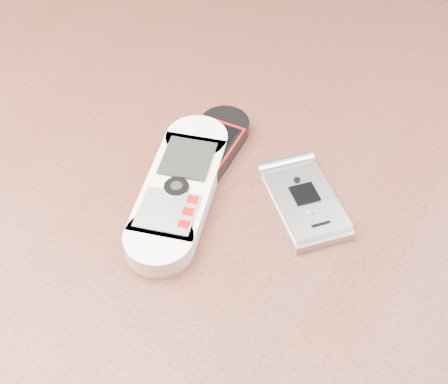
{
  "coord_description": "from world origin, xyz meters",
  "views": [
    {
      "loc": [
        0.16,
        -0.31,
        1.15
      ],
      "look_at": [
        0.01,
        0.0,
        0.76
      ],
      "focal_mm": 50.0,
      "sensor_mm": 36.0,
      "label": 1
    }
  ],
  "objects_px": {
    "nokia_black_red": "(199,162)",
    "motorola_razr": "(305,201)",
    "nokia_white": "(179,188)",
    "table": "(219,268)"
  },
  "relations": [
    {
      "from": "table",
      "to": "nokia_black_red",
      "type": "height_order",
      "value": "nokia_black_red"
    },
    {
      "from": "nokia_black_red",
      "to": "nokia_white",
      "type": "bearing_deg",
      "value": -89.85
    },
    {
      "from": "nokia_white",
      "to": "motorola_razr",
      "type": "xyz_separation_m",
      "value": [
        0.1,
        0.04,
        -0.0
      ]
    },
    {
      "from": "motorola_razr",
      "to": "nokia_black_red",
      "type": "bearing_deg",
      "value": 134.88
    },
    {
      "from": "table",
      "to": "nokia_white",
      "type": "xyz_separation_m",
      "value": [
        -0.03,
        -0.01,
        0.12
      ]
    },
    {
      "from": "nokia_black_red",
      "to": "motorola_razr",
      "type": "distance_m",
      "value": 0.1
    },
    {
      "from": "nokia_black_red",
      "to": "motorola_razr",
      "type": "height_order",
      "value": "same"
    },
    {
      "from": "table",
      "to": "nokia_black_red",
      "type": "bearing_deg",
      "value": 142.8
    },
    {
      "from": "nokia_black_red",
      "to": "table",
      "type": "bearing_deg",
      "value": -38.22
    },
    {
      "from": "nokia_white",
      "to": "nokia_black_red",
      "type": "bearing_deg",
      "value": 77.62
    }
  ]
}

